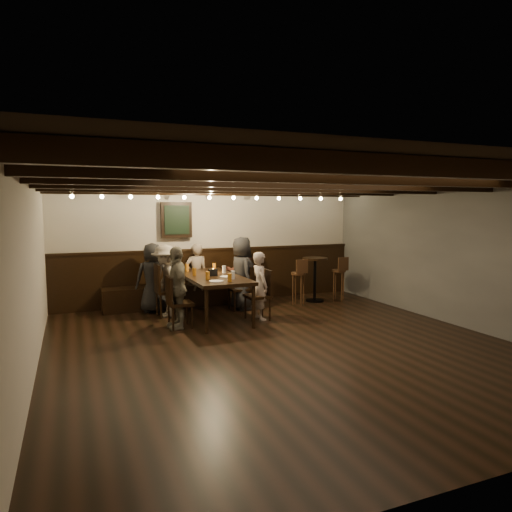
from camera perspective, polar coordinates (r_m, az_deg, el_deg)
name	(u,v)px	position (r m, az deg, el deg)	size (l,w,h in m)	color
room	(218,258)	(8.43, -4.72, -0.23)	(7.00, 7.00, 7.00)	black
dining_table	(212,279)	(8.27, -5.52, -2.87)	(0.96, 2.09, 0.78)	black
chair_left_near	(167,300)	(8.59, -11.01, -5.44)	(0.45, 0.45, 0.97)	black
chair_left_far	(179,312)	(7.74, -9.58, -6.93)	(0.40, 0.40, 0.86)	black
chair_right_near	(240,296)	(9.00, -1.98, -5.05)	(0.39, 0.39, 0.85)	black
chair_right_far	(258,304)	(8.18, 0.30, -6.07)	(0.42, 0.42, 0.90)	black
person_bench_left	(153,278)	(8.93, -12.79, -2.64)	(0.65, 0.42, 1.33)	black
person_bench_centre	(196,275)	(9.28, -7.48, -2.37)	(0.47, 0.31, 1.28)	slate
person_bench_right	(241,271)	(9.41, -1.95, -1.94)	(0.67, 0.52, 1.37)	#4D251A
person_left_near	(165,281)	(8.52, -11.25, -3.04)	(0.86, 0.49, 1.33)	gray
person_left_far	(177,287)	(7.65, -9.86, -3.89)	(0.80, 0.33, 1.37)	gray
person_right_near	(242,273)	(8.94, -1.80, -2.18)	(0.70, 0.45, 1.43)	black
person_right_far	(260,286)	(8.13, 0.51, -3.75)	(0.44, 0.29, 1.22)	#B09F95
pint_a	(187,268)	(8.84, -8.63, -1.46)	(0.07, 0.07, 0.14)	#BF7219
pint_b	(214,267)	(8.94, -5.26, -1.33)	(0.07, 0.07, 0.14)	#BF7219
pint_c	(194,272)	(8.26, -7.72, -1.96)	(0.07, 0.07, 0.14)	#BF7219
pint_d	(224,269)	(8.53, -4.01, -1.67)	(0.07, 0.07, 0.14)	silver
pint_e	(208,276)	(7.76, -6.07, -2.46)	(0.07, 0.07, 0.14)	#BF7219
pint_f	(233,275)	(7.80, -2.90, -2.39)	(0.07, 0.07, 0.14)	silver
pint_g	(230,278)	(7.52, -3.32, -2.71)	(0.07, 0.07, 0.14)	#BF7219
plate_near	(216,281)	(7.56, -5.00, -3.16)	(0.24, 0.24, 0.01)	white
plate_far	(227,277)	(8.04, -3.65, -2.60)	(0.24, 0.24, 0.01)	white
condiment_caddy	(213,272)	(8.21, -5.42, -2.06)	(0.15, 0.10, 0.12)	black
candle	(213,272)	(8.58, -5.37, -1.95)	(0.05, 0.05, 0.05)	beige
high_top_table	(315,273)	(9.79, 7.38, -2.07)	(0.53, 0.53, 0.94)	black
bar_stool_left	(298,288)	(9.42, 5.32, -3.99)	(0.30, 0.31, 0.96)	#3D2413
bar_stool_right	(339,284)	(9.95, 10.31, -3.52)	(0.30, 0.32, 0.96)	#3D2413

